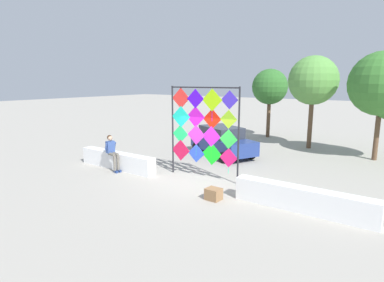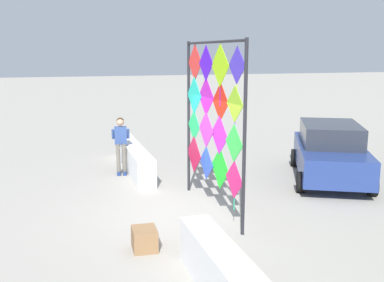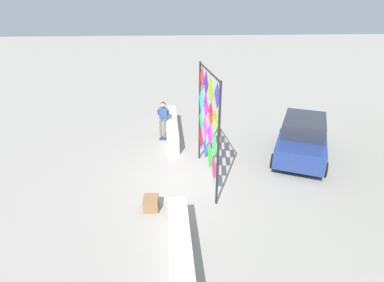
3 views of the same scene
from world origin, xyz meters
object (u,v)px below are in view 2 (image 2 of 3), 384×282
(cardboard_box_large, at_px, (144,239))
(seated_vendor, at_px, (121,140))
(kite_display_rack, at_px, (212,114))
(parked_car, at_px, (330,151))

(cardboard_box_large, bearing_deg, seated_vendor, 176.15)
(kite_display_rack, bearing_deg, seated_vendor, -158.72)
(seated_vendor, bearing_deg, kite_display_rack, 21.28)
(seated_vendor, bearing_deg, cardboard_box_large, -3.85)
(kite_display_rack, relative_size, cardboard_box_large, 7.57)
(seated_vendor, height_order, parked_car, seated_vendor)
(parked_car, distance_m, cardboard_box_large, 6.60)
(seated_vendor, bearing_deg, parked_car, 65.89)
(kite_display_rack, distance_m, cardboard_box_large, 3.18)
(seated_vendor, distance_m, cardboard_box_large, 5.56)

